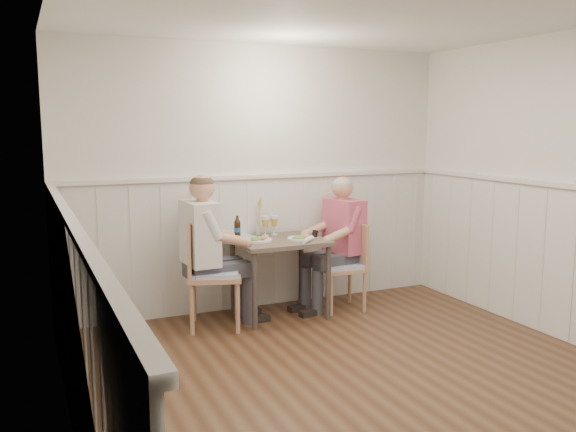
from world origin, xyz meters
The scene contains 16 objects.
ground_plane centered at (0.00, 0.00, 0.00)m, with size 4.50×4.50×0.00m, color #452917.
room_shell centered at (0.00, 0.00, 1.52)m, with size 4.04×4.54×2.60m.
wainscot centered at (0.00, 0.69, 0.69)m, with size 4.00×4.49×1.34m.
dining_table centered at (0.03, 1.84, 0.64)m, with size 0.84×0.70×0.75m.
chair_right centered at (0.72, 1.78, 0.47)m, with size 0.45×0.45×0.86m.
chair_left centered at (-0.70, 1.78, 0.54)m, with size 0.59×0.59×0.99m.
man_in_pink centered at (0.71, 1.87, 0.56)m, with size 0.67×0.47×1.34m.
diner_cream centered at (-0.72, 1.81, 0.59)m, with size 0.67×0.47×1.42m.
plate_man centered at (0.21, 1.75, 0.77)m, with size 0.25×0.25×0.06m.
plate_diner centered at (-0.20, 1.83, 0.77)m, with size 0.26×0.26×0.06m.
beer_glass_a centered at (0.07, 2.08, 0.88)m, with size 0.08×0.08×0.19m.
beer_glass_b centered at (-0.03, 2.05, 0.88)m, with size 0.08×0.08×0.20m.
beer_bottle centered at (-0.33, 2.03, 0.85)m, with size 0.06×0.06×0.22m.
rolled_napkin centered at (0.22, 1.60, 0.77)m, with size 0.18×0.17×0.04m.
grass_vase centered at (-0.07, 2.15, 0.93)m, with size 0.05×0.05×0.40m.
gingham_mat centered at (-0.29, 2.08, 0.75)m, with size 0.34×0.29×0.01m.
Camera 1 is at (-2.21, -3.39, 1.83)m, focal length 38.00 mm.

